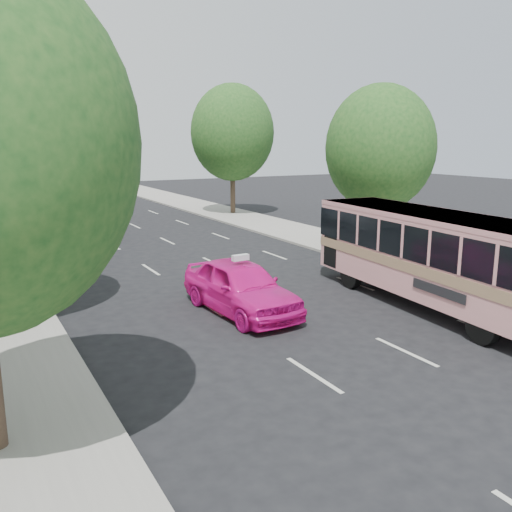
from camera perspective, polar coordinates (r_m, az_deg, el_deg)
ground at (r=15.55m, az=7.61°, el=-8.20°), size 120.00×120.00×0.00m
sidewalk_right at (r=36.46m, az=-0.32°, el=3.73°), size 4.00×90.00×0.12m
tree_right_near at (r=26.32m, az=13.16°, el=11.43°), size 5.10×5.10×7.95m
tree_right_far at (r=39.84m, az=-2.38°, el=13.18°), size 6.00×6.00×9.35m
pink_bus at (r=18.41m, az=17.98°, el=0.73°), size 3.24×9.87×3.10m
pink_taxi at (r=17.10m, az=-1.64°, el=-3.23°), size 2.29×5.08×1.69m
white_pickup at (r=29.52m, az=-19.90°, el=2.55°), size 2.42×5.83×1.68m
tour_coach_front at (r=34.34m, az=-21.79°, el=5.99°), size 3.92×12.57×3.70m
tour_coach_rear at (r=41.06m, az=-23.22°, el=6.68°), size 3.74×12.32×3.63m
taxi_roof_sign at (r=16.88m, az=-1.65°, el=-0.16°), size 0.56×0.21×0.18m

